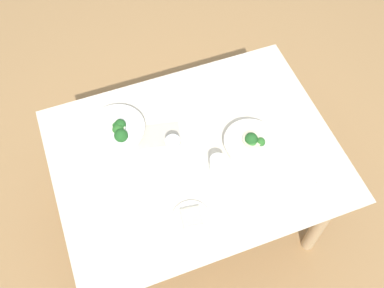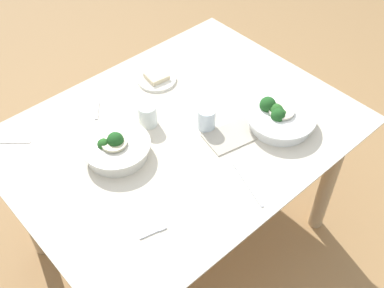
{
  "view_description": "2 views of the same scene",
  "coord_description": "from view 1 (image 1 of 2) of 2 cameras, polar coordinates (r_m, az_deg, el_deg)",
  "views": [
    {
      "loc": [
        0.4,
        1.03,
        2.6
      ],
      "look_at": [
        0.01,
        -0.03,
        0.79
      ],
      "focal_mm": 42.53,
      "sensor_mm": 36.0,
      "label": 1
    },
    {
      "loc": [
        -0.85,
        -1.02,
        2.05
      ],
      "look_at": [
        -0.04,
        -0.12,
        0.79
      ],
      "focal_mm": 44.31,
      "sensor_mm": 36.0,
      "label": 2
    }
  ],
  "objects": [
    {
      "name": "bread_side_plate",
      "position": [
        2.01,
        -0.09,
        -9.29
      ],
      "size": [
        0.17,
        0.17,
        0.03
      ],
      "color": "silver",
      "rests_on": "dining_table"
    },
    {
      "name": "dining_table",
      "position": [
        2.26,
        0.44,
        -2.7
      ],
      "size": [
        1.34,
        1.03,
        0.74
      ],
      "color": "beige",
      "rests_on": "ground_plane"
    },
    {
      "name": "water_glass_side",
      "position": [
        2.09,
        3.23,
        -2.6
      ],
      "size": [
        0.07,
        0.07,
        0.09
      ],
      "primitive_type": "cylinder",
      "color": "silver",
      "rests_on": "dining_table"
    },
    {
      "name": "table_knife_left",
      "position": [
        2.18,
        17.66,
        -5.42
      ],
      "size": [
        0.14,
        0.13,
        0.0
      ],
      "primitive_type": "cube",
      "rotation": [
        0.0,
        0.0,
        2.41
      ],
      "color": "#B7B7BC",
      "rests_on": "dining_table"
    },
    {
      "name": "fork_by_near_bowl",
      "position": [
        2.41,
        6.19,
        7.19
      ],
      "size": [
        0.1,
        0.03,
        0.0
      ],
      "rotation": [
        0.0,
        0.0,
        6.04
      ],
      "color": "#B7B7BC",
      "rests_on": "dining_table"
    },
    {
      "name": "water_glass_center",
      "position": [
        2.14,
        -2.41,
        -0.18
      ],
      "size": [
        0.07,
        0.07,
        0.09
      ],
      "primitive_type": "cylinder",
      "color": "silver",
      "rests_on": "dining_table"
    },
    {
      "name": "napkin_folded_upper",
      "position": [
        2.22,
        -4.2,
        1.1
      ],
      "size": [
        0.23,
        0.17,
        0.01
      ],
      "primitive_type": "cube",
      "rotation": [
        0.0,
        0.0,
        -0.2
      ],
      "color": "#B1A997",
      "rests_on": "dining_table"
    },
    {
      "name": "ground_plane",
      "position": [
        2.83,
        0.35,
        -8.97
      ],
      "size": [
        6.0,
        6.0,
        0.0
      ],
      "primitive_type": "plane",
      "color": "#9E7547"
    },
    {
      "name": "fork_by_far_bowl",
      "position": [
        2.08,
        8.09,
        -6.63
      ],
      "size": [
        0.08,
        0.09,
        0.0
      ],
      "rotation": [
        0.0,
        0.0,
        4.01
      ],
      "color": "#B7B7BC",
      "rests_on": "dining_table"
    },
    {
      "name": "broccoli_bowl_far",
      "position": [
        2.17,
        7.37,
        0.03
      ],
      "size": [
        0.26,
        0.26,
        0.11
      ],
      "color": "silver",
      "rests_on": "dining_table"
    },
    {
      "name": "broccoli_bowl_near",
      "position": [
        2.22,
        -9.36,
        1.71
      ],
      "size": [
        0.28,
        0.28,
        0.1
      ],
      "color": "white",
      "rests_on": "dining_table"
    },
    {
      "name": "table_knife_right",
      "position": [
        2.36,
        -2.69,
        5.98
      ],
      "size": [
        0.08,
        0.21,
        0.0
      ],
      "primitive_type": "cube",
      "rotation": [
        0.0,
        0.0,
        1.25
      ],
      "color": "#B7B7BC",
      "rests_on": "dining_table"
    }
  ]
}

